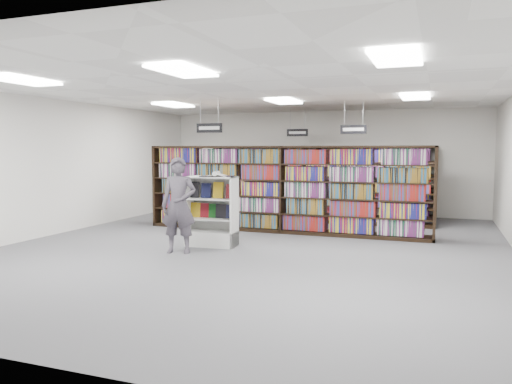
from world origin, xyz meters
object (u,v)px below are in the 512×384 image
(bookshelf_row_near, at_px, (284,189))
(endcap_display, at_px, (212,223))
(open_book, at_px, (217,175))
(shopper, at_px, (179,205))

(bookshelf_row_near, relative_size, endcap_display, 4.79)
(open_book, xyz_separation_m, shopper, (-0.43, -0.84, -0.55))
(bookshelf_row_near, distance_m, open_book, 2.37)
(bookshelf_row_near, relative_size, open_book, 9.38)
(bookshelf_row_near, height_order, endcap_display, bookshelf_row_near)
(bookshelf_row_near, xyz_separation_m, endcap_display, (-0.90, -2.15, -0.56))
(open_book, distance_m, shopper, 1.10)
(endcap_display, height_order, open_book, open_book)
(endcap_display, xyz_separation_m, open_book, (0.14, -0.05, 1.00))
(bookshelf_row_near, height_order, open_book, bookshelf_row_near)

